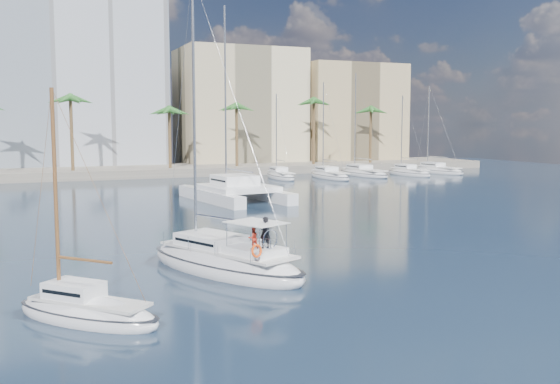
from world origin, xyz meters
name	(u,v)px	position (x,y,z in m)	size (l,w,h in m)	color
ground	(274,258)	(0.00, 0.00, 0.00)	(160.00, 160.00, 0.00)	black
quay	(117,172)	(0.00, 61.00, 0.60)	(120.00, 14.00, 1.20)	gray
building_modern	(23,81)	(-12.00, 73.00, 14.00)	(42.00, 16.00, 28.00)	silver
building_beige	(240,109)	(22.00, 70.00, 10.00)	(20.00, 14.00, 20.00)	beige
building_tan_right	(348,116)	(42.00, 68.00, 9.00)	(18.00, 12.00, 18.00)	tan
palm_centre	(119,104)	(0.00, 57.00, 10.28)	(3.60, 3.60, 12.30)	brown
palm_right	(338,106)	(34.00, 57.00, 10.28)	(3.60, 3.60, 12.30)	brown
main_sloop	(224,262)	(-3.48, -1.89, 0.50)	(7.43, 11.05, 15.74)	silver
small_sloop	(86,311)	(-10.72, -7.53, 0.37)	(5.89, 6.12, 9.30)	silver
catamaran	(236,189)	(6.48, 26.03, 1.17)	(8.23, 13.86, 18.97)	silver
seagull	(261,241)	(-0.15, 1.60, 0.74)	(1.18, 0.50, 0.22)	silver
moored_yacht_a	(281,179)	(20.00, 47.00, 0.00)	(2.72, 9.35, 11.90)	silver
moored_yacht_b	(330,178)	(26.50, 45.00, 0.00)	(3.14, 10.78, 13.72)	silver
moored_yacht_c	(363,176)	(33.00, 47.00, 0.00)	(3.55, 12.21, 15.54)	silver
moored_yacht_d	(409,175)	(39.50, 45.00, 0.00)	(2.72, 9.35, 11.90)	silver
moored_yacht_e	(437,173)	(46.00, 47.00, 0.00)	(3.14, 10.78, 13.72)	silver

